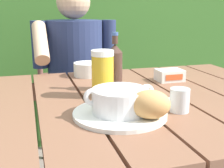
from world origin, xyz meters
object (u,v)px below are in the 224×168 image
Objects in this scene: chair_near_diner at (73,101)px; table_knife at (152,102)px; water_glass_small at (180,100)px; beer_glass at (103,74)px; beer_bottle at (115,66)px; butter_tub at (170,75)px; bread_roll at (150,104)px; person_eating at (76,71)px; soup_bowl at (120,100)px; serving_plate at (120,114)px; diner_bowl at (88,69)px.

chair_near_diner is 6.08× the size of table_knife.
water_glass_small is 0.11m from table_knife.
beer_glass is 2.30× the size of water_glass_small.
beer_bottle is 0.29m from butter_tub.
beer_glass reaches higher than bread_roll.
chair_near_diner is 0.95m from beer_glass.
butter_tub is at bearing 23.53° from beer_glass.
chair_near_diner is at bearing 89.15° from person_eating.
soup_bowl is 0.97× the size of beer_bottle.
soup_bowl is 1.39× the size of table_knife.
serving_plate is 1.29× the size of soup_bowl.
chair_near_diner is at bearing 96.87° from table_knife.
beer_glass is at bearing 130.64° from water_glass_small.
beer_bottle reaches higher than beer_glass.
chair_near_diner is 3.38× the size of serving_plate.
beer_glass is (-0.01, -0.67, 0.13)m from person_eating.
person_eating reaches higher than soup_bowl.
butter_tub is at bearing 56.70° from bread_roll.
serving_plate reaches higher than table_knife.
person_eating reaches higher than chair_near_diner.
person_eating is 0.87m from serving_plate.
bread_roll is (0.04, -1.14, 0.34)m from chair_near_diner.
serving_plate is 0.29m from beer_bottle.
butter_tub is (0.27, 0.42, -0.03)m from bread_roll.
soup_bowl is 0.19m from water_glass_small.
serving_plate is 0.19m from water_glass_small.
bread_roll is 0.13m from water_glass_small.
water_glass_small is at bearing -5.23° from serving_plate.
beer_glass reaches higher than soup_bowl.
water_glass_small is 0.54× the size of diner_bowl.
beer_bottle reaches higher than soup_bowl.
bread_roll is 0.50m from butter_tub.
bread_roll is at bearing -116.23° from table_knife.
bread_roll reaches higher than table_knife.
beer_glass is (-0.06, 0.27, 0.03)m from bread_roll.
chair_near_diner is at bearing 93.54° from beer_bottle.
bread_roll is 0.28m from beer_glass.
beer_glass is at bearing -91.27° from person_eating.
beer_glass is 0.29m from water_glass_small.
person_eating is 0.62m from butter_tub.
butter_tub is at bearing 45.64° from serving_plate.
bread_roll is 0.18m from table_knife.
serving_plate is 0.04m from soup_bowl.
butter_tub is at bearing 45.64° from soup_bowl.
chair_near_diner is 1.11m from serving_plate.
soup_bowl is at bearing -134.36° from butter_tub.
butter_tub is at bearing 15.17° from beer_bottle.
diner_bowl is (-0.04, 0.61, -0.02)m from bread_roll.
bread_roll is (0.06, -0.07, 0.00)m from soup_bowl.
beer_bottle reaches higher than bread_roll.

